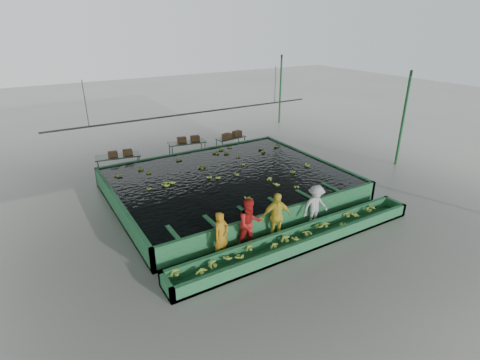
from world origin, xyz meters
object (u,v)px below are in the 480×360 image
worker_c (276,217)px  worker_b (250,224)px  worker_d (315,206)px  box_stack_right (232,137)px  packing_table_right (231,144)px  flotation_tank (229,184)px  packing_table_mid (187,150)px  box_stack_mid (189,141)px  worker_a (221,236)px  box_stack_left (121,156)px  packing_table_left (119,165)px  sorting_trough (301,239)px

worker_c → worker_b: bearing=-164.7°
worker_d → box_stack_right: bearing=82.6°
worker_b → packing_table_right: 10.65m
worker_c → worker_d: (1.83, 0.00, -0.07)m
flotation_tank → worker_b: (-1.60, -4.30, 0.49)m
packing_table_mid → box_stack_right: size_ratio=1.56×
packing_table_right → box_stack_mid: 2.73m
worker_d → worker_c: bearing=-176.3°
flotation_tank → worker_a: size_ratio=5.99×
flotation_tank → worker_c: size_ratio=5.47×
packing_table_right → worker_b: bearing=-116.3°
worker_a → worker_b: size_ratio=0.89×
worker_b → packing_table_mid: (1.93, 9.67, -0.46)m
packing_table_mid → box_stack_right: (2.87, -0.15, 0.35)m
box_stack_left → worker_b: bearing=-78.0°
packing_table_right → worker_d: bearing=-100.6°
worker_c → packing_table_right: 10.21m
box_stack_right → flotation_tank: bearing=-121.5°
worker_d → box_stack_mid: bearing=99.0°
packing_table_left → box_stack_mid: (4.10, 0.49, 0.46)m
worker_a → box_stack_left: (-0.84, 9.11, 0.17)m
worker_a → worker_c: 2.21m
flotation_tank → packing_table_right: 6.09m
packing_table_left → packing_table_right: (6.77, 0.33, -0.09)m
box_stack_right → worker_a: bearing=-121.8°
worker_b → packing_table_mid: 9.87m
sorting_trough → packing_table_mid: (0.33, 10.47, 0.23)m
flotation_tank → worker_b: size_ratio=5.33×
worker_a → worker_d: worker_d is taller
worker_a → packing_table_left: worker_a is taller
flotation_tank → worker_a: 5.09m
worker_b → worker_d: worker_b is taller
sorting_trough → box_stack_right: 10.82m
flotation_tank → packing_table_left: bearing=126.7°
packing_table_mid → packing_table_right: size_ratio=1.16×
packing_table_right → box_stack_left: (-6.65, -0.43, 0.59)m
worker_a → box_stack_left: 9.15m
worker_b → worker_c: worker_b is taller
packing_table_mid → box_stack_mid: (0.11, 0.02, 0.48)m
flotation_tank → sorting_trough: size_ratio=1.00×
box_stack_mid → worker_a: bearing=-108.0°
packing_table_left → worker_a: bearing=-84.1°
sorting_trough → worker_c: size_ratio=5.47×
worker_b → sorting_trough: bearing=-22.7°
worker_a → packing_table_right: bearing=39.9°
worker_a → box_stack_mid: bearing=53.3°
worker_b → packing_table_right: worker_b is taller
packing_table_right → box_stack_left: box_stack_left is taller
sorting_trough → worker_b: worker_b is taller
box_stack_mid → box_stack_right: size_ratio=0.94×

